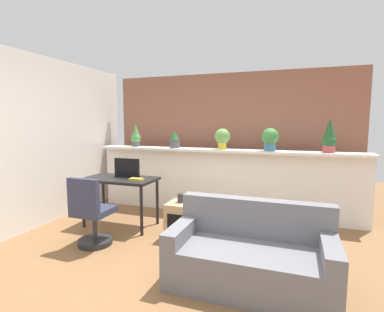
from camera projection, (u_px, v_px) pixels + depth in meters
name	position (u px, v px, depth m)	size (l,w,h in m)	color
ground_plane	(179.00, 266.00, 3.23)	(12.00, 12.00, 0.00)	brown
divider_wall	(222.00, 183.00, 5.04)	(4.57, 0.16, 1.10)	white
plant_shelf	(222.00, 150.00, 4.94)	(4.57, 0.37, 0.04)	white
brick_wall_behind	(230.00, 140.00, 5.53)	(4.57, 0.10, 2.50)	#935B47
side_wall_left	(29.00, 142.00, 4.30)	(0.12, 4.40, 2.60)	white
potted_plant_0	(136.00, 136.00, 5.51)	(0.19, 0.19, 0.42)	#4C4C51
potted_plant_1	(175.00, 139.00, 5.18)	(0.18, 0.18, 0.30)	#4C4C51
potted_plant_2	(222.00, 137.00, 4.95)	(0.26, 0.26, 0.35)	gold
potted_plant_3	(270.00, 138.00, 4.64)	(0.27, 0.27, 0.37)	#386B84
potted_plant_4	(330.00, 137.00, 4.39)	(0.20, 0.20, 0.52)	#B7474C
desk	(120.00, 183.00, 4.45)	(1.10, 0.60, 0.75)	black
tv_monitor	(127.00, 168.00, 4.47)	(0.42, 0.04, 0.29)	black
office_chair	(91.00, 217.00, 3.73)	(0.45, 0.45, 0.91)	#262628
side_cube_shelf	(183.00, 220.00, 4.01)	(0.40, 0.41, 0.50)	tan
vase_on_shelf	(181.00, 198.00, 4.00)	(0.11, 0.11, 0.12)	#2D2D33
book_on_desk	(136.00, 179.00, 4.22)	(0.20, 0.11, 0.04)	gold
couch	(251.00, 257.00, 2.85)	(1.56, 0.77, 0.80)	slate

